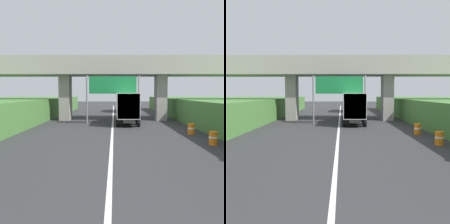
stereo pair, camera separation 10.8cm
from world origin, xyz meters
TOP-DOWN VIEW (x-y plane):
  - lane_centre_stripe at (0.00, 23.02)m, footprint 0.20×86.04m
  - overpass_bridge at (0.00, 28.77)m, footprint 40.00×4.80m
  - overhead_highway_sign at (0.00, 24.40)m, footprint 5.88×0.18m
  - truck_blue at (1.58, 24.64)m, footprint 2.44×7.30m
  - truck_yellow at (1.82, 43.50)m, footprint 2.44×7.30m
  - car_black at (1.87, 32.55)m, footprint 1.86×4.10m
  - construction_barrel_2 at (6.74, 13.32)m, footprint 0.57×0.57m
  - construction_barrel_3 at (6.58, 17.54)m, footprint 0.57×0.57m

SIDE VIEW (x-z plane):
  - lane_centre_stripe at x=0.00m, z-range 0.00..0.01m
  - construction_barrel_2 at x=6.74m, z-range 0.01..0.91m
  - construction_barrel_3 at x=6.58m, z-range 0.01..0.91m
  - car_black at x=1.87m, z-range 0.00..1.72m
  - truck_blue at x=1.58m, z-range 0.21..3.65m
  - truck_yellow at x=1.82m, z-range 0.21..3.65m
  - overhead_highway_sign at x=0.00m, z-range 1.28..6.66m
  - overpass_bridge at x=0.00m, z-range 2.01..9.89m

